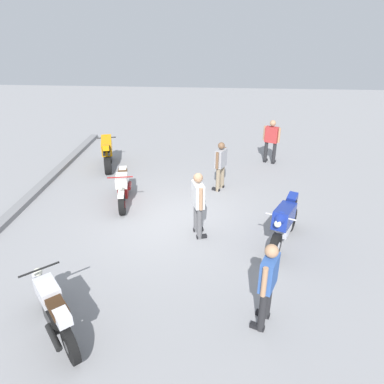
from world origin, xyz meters
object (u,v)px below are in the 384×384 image
at_px(person_in_gray_shirt, 221,164).
at_px(person_in_blue_shirt, 268,281).
at_px(person_in_red_shirt, 271,139).
at_px(motorcycle_orange_sportbike, 107,151).
at_px(motorcycle_silver_cruiser, 54,310).
at_px(person_in_white_shirt, 198,201).
at_px(motorcycle_cream_vintage, 123,188).
at_px(motorcycle_blue_sportbike, 284,221).

xyz_separation_m(person_in_gray_shirt, person_in_blue_shirt, (-5.56, -0.83, 0.10)).
xyz_separation_m(person_in_red_shirt, person_in_blue_shirt, (-8.02, 1.03, 0.05)).
bearing_deg(motorcycle_orange_sportbike, motorcycle_silver_cruiser, 174.04).
height_order(person_in_white_shirt, person_in_gray_shirt, person_in_white_shirt).
bearing_deg(person_in_blue_shirt, person_in_white_shirt, -41.77).
relative_size(motorcycle_cream_vintage, motorcycle_orange_sportbike, 1.01).
distance_m(motorcycle_blue_sportbike, person_in_blue_shirt, 2.79).
bearing_deg(person_in_gray_shirt, person_in_white_shirt, 104.58).
bearing_deg(person_in_gray_shirt, motorcycle_blue_sportbike, 144.03).
xyz_separation_m(motorcycle_blue_sportbike, motorcycle_cream_vintage, (1.75, 4.42, -0.11)).
bearing_deg(motorcycle_silver_cruiser, person_in_blue_shirt, -123.85).
distance_m(motorcycle_blue_sportbike, motorcycle_orange_sportbike, 7.26).
height_order(motorcycle_blue_sportbike, motorcycle_orange_sportbike, same).
bearing_deg(person_in_blue_shirt, motorcycle_orange_sportbike, -32.89).
bearing_deg(motorcycle_cream_vintage, person_in_red_shirt, 116.37).
relative_size(motorcycle_orange_sportbike, person_in_gray_shirt, 1.22).
height_order(motorcycle_silver_cruiser, person_in_blue_shirt, person_in_blue_shirt).
bearing_deg(motorcycle_cream_vintage, person_in_blue_shirt, 28.85).
bearing_deg(person_in_white_shirt, motorcycle_silver_cruiser, -142.56).
relative_size(motorcycle_cream_vintage, person_in_blue_shirt, 1.13).
xyz_separation_m(person_in_white_shirt, person_in_red_shirt, (5.19, -2.40, -0.05)).
bearing_deg(motorcycle_orange_sportbike, person_in_blue_shirt, -160.96).
relative_size(motorcycle_silver_cruiser, motorcycle_orange_sportbike, 0.85).
height_order(motorcycle_orange_sportbike, person_in_blue_shirt, person_in_blue_shirt).
bearing_deg(motorcycle_blue_sportbike, person_in_blue_shirt, 8.32).
relative_size(motorcycle_silver_cruiser, person_in_white_shirt, 0.96).
bearing_deg(person_in_gray_shirt, person_in_blue_shirt, 124.33).
bearing_deg(person_in_gray_shirt, person_in_red_shirt, -101.29).
distance_m(motorcycle_blue_sportbike, person_in_red_shirt, 5.38).
bearing_deg(motorcycle_blue_sportbike, motorcycle_silver_cruiser, -30.77).
height_order(motorcycle_blue_sportbike, motorcycle_cream_vintage, motorcycle_blue_sportbike).
bearing_deg(motorcycle_orange_sportbike, person_in_gray_shirt, -126.84).
bearing_deg(person_in_white_shirt, person_in_blue_shirt, -82.23).
relative_size(person_in_white_shirt, person_in_red_shirt, 1.04).
bearing_deg(motorcycle_blue_sportbike, person_in_white_shirt, -71.24).
xyz_separation_m(motorcycle_cream_vintage, motorcycle_orange_sportbike, (2.75, 1.27, 0.11)).
relative_size(motorcycle_orange_sportbike, person_in_red_shirt, 1.17).
height_order(person_in_red_shirt, person_in_blue_shirt, person_in_blue_shirt).
relative_size(person_in_gray_shirt, person_in_blue_shirt, 0.92).
bearing_deg(person_in_red_shirt, person_in_gray_shirt, 167.76).
bearing_deg(person_in_blue_shirt, person_in_red_shirt, -74.92).
bearing_deg(motorcycle_silver_cruiser, motorcycle_orange_sportbike, -31.66).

